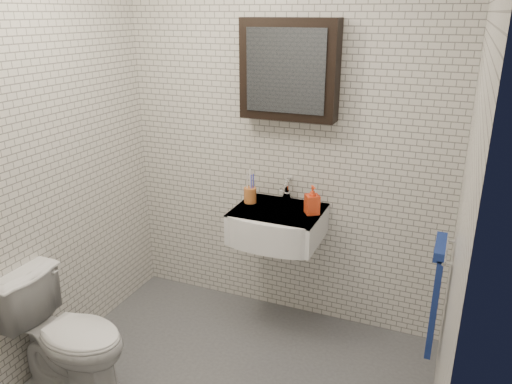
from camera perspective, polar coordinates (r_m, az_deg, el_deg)
room_shell at (r=2.32m, az=-5.03°, el=5.74°), size 2.22×2.02×2.51m
washbasin at (r=3.17m, az=2.28°, el=-3.83°), size 0.55×0.50×0.20m
faucet at (r=3.28m, az=3.52°, el=0.03°), size 0.06×0.20×0.15m
mirror_cabinet at (r=3.10m, az=3.81°, el=13.75°), size 0.60×0.15×0.60m
towel_rail at (r=2.68m, az=19.91°, el=-10.60°), size 0.09×0.30×0.58m
toothbrush_cup at (r=3.26m, az=-0.68°, el=-0.26°), size 0.09×0.09×0.22m
soap_bottle at (r=3.09m, az=6.45°, el=-0.90°), size 0.11×0.11×0.18m
toilet at (r=3.04m, az=-20.69°, el=-15.07°), size 0.69×0.40×0.70m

